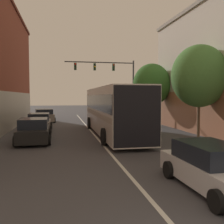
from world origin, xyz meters
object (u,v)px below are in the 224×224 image
Objects in this scene: hatchback_foreground at (213,168)px; parked_car_left_near at (34,131)px; parked_car_left_far at (44,116)px; parked_car_left_mid at (39,123)px; bus at (113,109)px; street_tree_near at (199,76)px; street_tree_far at (152,85)px; traffic_signal_gantry at (112,76)px.

parked_car_left_near is (-6.12, 9.48, 0.05)m from hatchback_foreground.
hatchback_foreground is at bearing -172.22° from parked_car_left_far.
parked_car_left_near is at bearing -179.86° from parked_car_left_mid.
bus is 5.85m from parked_car_left_near.
parked_car_left_mid is (-6.21, 14.80, 0.03)m from hatchback_foreground.
parked_car_left_near is 0.67× the size of street_tree_near.
parked_car_left_near is 13.04m from parked_car_left_far.
street_tree_near is at bearing -27.58° from hatchback_foreground.
street_tree_far is (10.30, -5.88, 3.24)m from parked_car_left_far.
bus is at bearing -133.32° from street_tree_far.
street_tree_near is at bearing -96.06° from parked_car_left_near.
street_tree_near reaches higher than bus.
street_tree_far is (10.18, 1.84, 3.24)m from parked_car_left_mid.
parked_car_left_far is at bearing 14.83° from hatchback_foreground.
parked_car_left_mid is at bearing 172.92° from parked_car_left_far.
street_tree_near is (10.48, -0.83, 3.42)m from parked_car_left_near.
street_tree_near is (3.00, -14.39, -1.09)m from traffic_signal_gantry.
parked_car_left_far is (-0.20, 13.04, -0.02)m from parked_car_left_near.
parked_car_left_far is 8.94m from traffic_signal_gantry.
parked_car_left_mid is (-0.09, 5.32, -0.02)m from parked_car_left_near.
parked_car_left_near is 11.05m from street_tree_near.
bus is 3.07× the size of parked_car_left_near.
traffic_signal_gantry is (7.57, 8.24, 4.53)m from parked_car_left_mid.
street_tree_near is at bearing -121.03° from parked_car_left_mid.
traffic_signal_gantry is at bearing -94.01° from parked_car_left_far.
hatchback_foreground is 23.39m from parked_car_left_far.
parked_car_left_near reaches higher than parked_car_left_mid.
street_tree_far is at bearing -127.65° from parked_car_left_far.
bus is 12.32m from parked_car_left_far.
street_tree_far reaches higher than parked_car_left_far.
street_tree_far is at bearing 92.76° from street_tree_near.
traffic_signal_gantry is (1.36, 23.05, 4.56)m from hatchback_foreground.
parked_car_left_near is 16.14m from traffic_signal_gantry.
parked_car_left_far is at bearing 26.72° from bus.
hatchback_foreground is 1.11× the size of parked_car_left_mid.
parked_car_left_near is (-5.32, -2.10, -1.23)m from bus.
street_tree_near is 8.00m from street_tree_far.
hatchback_foreground is 11.28m from parked_car_left_near.
traffic_signal_gantry reaches higher than parked_car_left_far.
hatchback_foreground is 16.05m from parked_car_left_mid.
parked_car_left_mid reaches higher than parked_car_left_far.
parked_car_left_near is 1.01× the size of parked_car_left_far.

